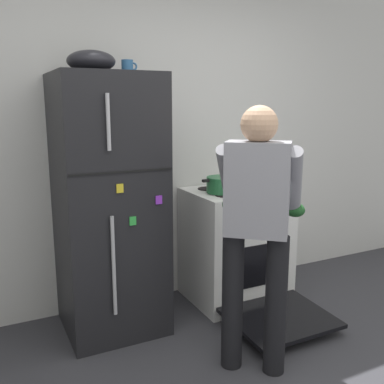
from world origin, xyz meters
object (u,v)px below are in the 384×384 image
refrigerator (109,206)px  red_pot (223,185)px  stove_range (236,246)px  coffee_mug (128,67)px  mixing_bowl (91,61)px  person_cook (257,217)px

refrigerator → red_pot: (0.89, -0.05, 0.09)m
stove_range → red_pot: size_ratio=3.49×
refrigerator → red_pot: refrigerator is taller
stove_range → coffee_mug: (-0.87, 0.07, 1.40)m
stove_range → mixing_bowl: size_ratio=3.93×
stove_range → coffee_mug: 1.65m
stove_range → mixing_bowl: bearing=179.1°
person_cook → coffee_mug: (-0.45, 0.93, 0.90)m
person_cook → red_pot: bearing=72.8°
stove_range → person_cook: person_cook is taller
coffee_mug → mixing_bowl: 0.27m
red_pot → stove_range: bearing=11.3°
red_pot → coffee_mug: (-0.71, 0.10, 0.86)m
person_cook → mixing_bowl: bearing=129.0°
coffee_mug → mixing_bowl: (-0.26, -0.05, 0.02)m
person_cook → red_pot: size_ratio=4.54×
refrigerator → person_cook: 1.09m
refrigerator → coffee_mug: 0.97m
refrigerator → stove_range: (1.05, -0.02, -0.45)m
refrigerator → stove_range: 1.15m
refrigerator → red_pot: bearing=-3.2°
refrigerator → red_pot: size_ratio=5.12×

